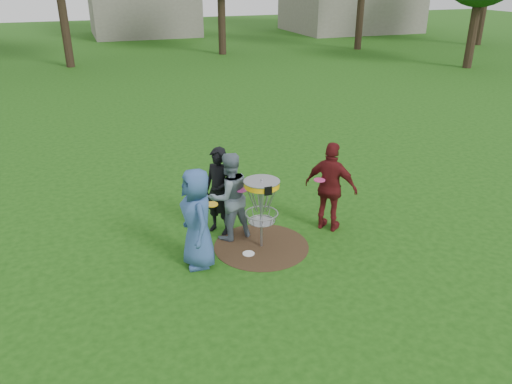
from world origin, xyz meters
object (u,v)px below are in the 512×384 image
object	(u,v)px
player_blue	(197,219)
player_maroon	(331,187)
player_black	(219,191)
disc_golf_basket	(262,197)
player_grey	(229,196)

from	to	relation	value
player_blue	player_maroon	world-z (taller)	player_maroon
player_black	player_maroon	xyz separation A→B (m)	(2.10, -0.61, 0.03)
player_black	player_maroon	size ratio (longest dim) A/B	0.97
player_blue	disc_golf_basket	distance (m)	1.27
player_maroon	player_grey	bearing A→B (deg)	38.40
player_blue	player_black	bearing A→B (deg)	144.73
player_blue	disc_golf_basket	bearing A→B (deg)	97.27
player_blue	player_black	world-z (taller)	player_blue
player_black	disc_golf_basket	xyz separation A→B (m)	(0.57, -0.83, 0.14)
player_grey	disc_golf_basket	distance (m)	0.73
player_black	player_maroon	bearing A→B (deg)	35.15
player_blue	disc_golf_basket	size ratio (longest dim) A/B	1.31
player_grey	player_maroon	size ratio (longest dim) A/B	0.96
player_black	disc_golf_basket	world-z (taller)	player_black
player_maroon	disc_golf_basket	distance (m)	1.55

